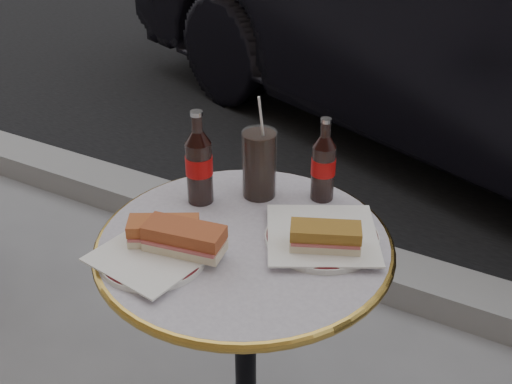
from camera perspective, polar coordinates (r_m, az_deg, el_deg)
The scene contains 11 objects.
curb at distance 2.40m, azimuth 10.01°, elevation -6.81°, with size 40.00×0.20×0.12m, color gray.
bistro_table at distance 1.57m, azimuth -0.92°, elevation -15.25°, with size 0.62×0.62×0.73m, color #BAB2C4, non-canonical shape.
plate_left at distance 1.29m, azimuth -9.12°, elevation -5.73°, with size 0.21×0.21×0.01m, color white.
plate_right at distance 1.33m, azimuth 5.88°, elevation -4.07°, with size 0.24×0.24×0.01m, color white.
sandwich_left_a at distance 1.30m, azimuth -8.20°, elevation -3.57°, with size 0.14×0.07×0.05m, color #B0572C.
sandwich_left_b at distance 1.27m, azimuth -6.37°, elevation -4.25°, with size 0.16×0.07×0.05m, color #A34B29.
sandwich_right at distance 1.28m, azimuth 6.18°, elevation -4.10°, with size 0.14×0.06×0.05m, color olive.
cola_bottle_left at distance 1.41m, azimuth -5.12°, elevation 3.09°, with size 0.06×0.06×0.22m, color black, non-canonical shape.
cola_bottle_right at distance 1.43m, azimuth 6.04°, elevation 2.91°, with size 0.06×0.06×0.20m, color black, non-canonical shape.
cola_glass at distance 1.44m, azimuth 0.29°, elevation 2.53°, with size 0.08×0.08×0.16m, color black.
parked_car at distance 3.34m, azimuth 21.63°, elevation 15.05°, with size 4.34×1.50×1.43m, color black.
Camera 1 is at (0.56, -0.94, 1.49)m, focal length 45.00 mm.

